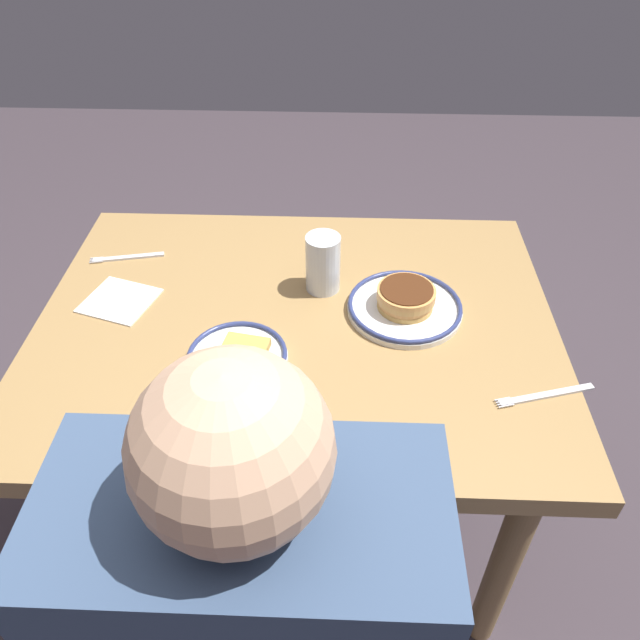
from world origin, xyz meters
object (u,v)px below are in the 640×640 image
object	(u,v)px
plate_center_pancakes	(235,357)
fork_near	(544,395)
drinking_glass	(323,266)
paper_napkin	(119,301)
fork_far	(127,257)
plate_near_main	(405,304)

from	to	relation	value
plate_center_pancakes	fork_near	xyz separation A→B (m)	(-0.61, 0.07, -0.01)
drinking_glass	paper_napkin	bearing A→B (deg)	8.48
fork_far	plate_center_pancakes	bearing A→B (deg)	132.29
paper_napkin	fork_far	xyz separation A→B (m)	(0.03, -0.17, 0.00)
fork_near	paper_napkin	bearing A→B (deg)	-15.97
plate_center_pancakes	paper_napkin	distance (m)	0.35
plate_near_main	plate_center_pancakes	distance (m)	0.40
drinking_glass	paper_napkin	xyz separation A→B (m)	(0.47, 0.07, -0.06)
plate_center_pancakes	drinking_glass	bearing A→B (deg)	-123.28
paper_napkin	fork_far	size ratio (longest dim) A/B	0.83
plate_near_main	fork_near	bearing A→B (deg)	135.66
drinking_glass	fork_far	world-z (taller)	drinking_glass
plate_near_main	fork_near	distance (m)	0.36
plate_center_pancakes	drinking_glass	size ratio (longest dim) A/B	1.48
plate_near_main	fork_far	xyz separation A→B (m)	(0.68, -0.18, -0.02)
paper_napkin	fork_near	size ratio (longest dim) A/B	0.74
drinking_glass	paper_napkin	distance (m)	0.48
plate_center_pancakes	fork_far	size ratio (longest dim) A/B	1.14
plate_near_main	paper_napkin	xyz separation A→B (m)	(0.65, -0.01, -0.02)
plate_near_main	paper_napkin	world-z (taller)	plate_near_main
plate_near_main	plate_center_pancakes	size ratio (longest dim) A/B	1.24
fork_far	fork_near	bearing A→B (deg)	155.36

